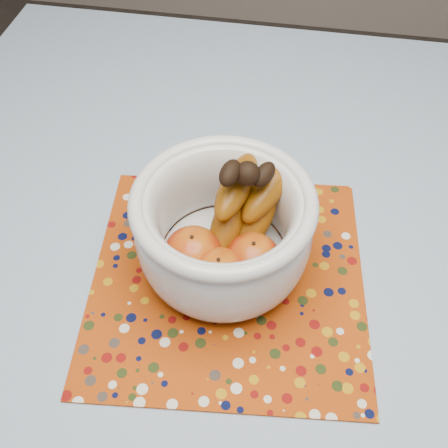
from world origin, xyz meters
name	(u,v)px	position (x,y,z in m)	size (l,w,h in m)	color
table	(262,297)	(0.00, 0.00, 0.67)	(1.20, 1.20, 0.75)	brown
tablecloth	(265,269)	(0.00, 0.00, 0.76)	(1.32, 1.32, 0.01)	#6181A2
placemat	(228,278)	(-0.05, -0.03, 0.76)	(0.39, 0.39, 0.00)	#9A3508
fruit_bowl	(229,226)	(-0.05, 0.00, 0.85)	(0.25, 0.24, 0.19)	silver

